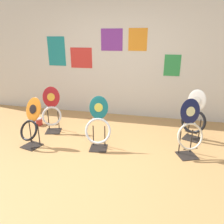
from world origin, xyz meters
The scene contains 8 objects.
ground_plane centered at (0.00, 0.00, 0.00)m, with size 14.00×14.00×0.00m, color #B7844C.
wall_back centered at (0.00, 2.33, 1.30)m, with size 8.00×0.07×2.60m.
toilet_seat_display_orange_sun centered at (-1.08, 0.45, 0.40)m, with size 0.42×0.42×0.82m.
toilet_seat_display_teal_sax centered at (0.05, 0.61, 0.38)m, with size 0.45×0.36×0.87m.
toilet_seat_display_navy_moon centered at (1.47, 0.69, 0.42)m, with size 0.45×0.37×0.91m.
toilet_seat_display_white_plain centered at (1.60, 1.33, 0.41)m, with size 0.46×0.37×0.91m.
toilet_seat_display_crimson_swirl centered at (-1.02, 1.06, 0.42)m, with size 0.41×0.35×0.87m.
paint_can centered at (-1.48, 1.28, 0.08)m, with size 0.17×0.17×0.14m.
Camera 1 is at (1.01, -2.51, 1.80)m, focal length 35.00 mm.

